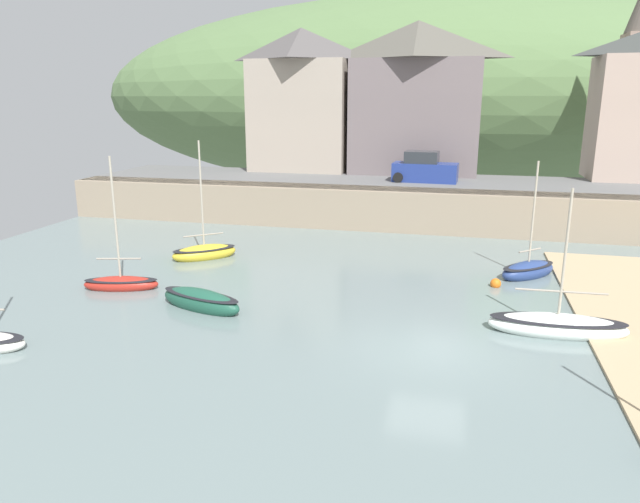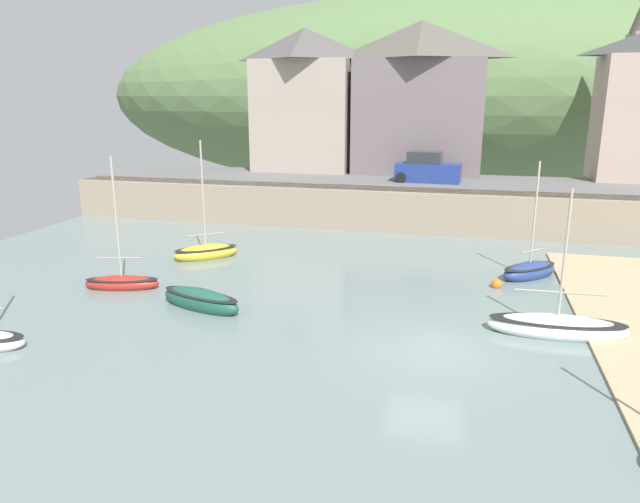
% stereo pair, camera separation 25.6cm
% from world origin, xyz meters
% --- Properties ---
extents(quay_seawall, '(48.00, 9.40, 2.40)m').
position_xyz_m(quay_seawall, '(0.00, 17.50, 1.36)').
color(quay_seawall, gray).
rests_on(quay_seawall, ground).
extents(hillside_backdrop, '(80.00, 44.00, 22.26)m').
position_xyz_m(hillside_backdrop, '(-3.73, 55.20, 7.79)').
color(hillside_backdrop, '#567445').
rests_on(hillside_backdrop, ground).
extents(waterfront_building_left, '(7.36, 5.19, 10.10)m').
position_xyz_m(waterfront_building_left, '(-11.07, 25.20, 7.54)').
color(waterfront_building_left, '#A39686').
rests_on(waterfront_building_left, ground).
extents(waterfront_building_centre, '(9.16, 4.92, 10.35)m').
position_xyz_m(waterfront_building_centre, '(-2.75, 25.20, 7.67)').
color(waterfront_building_centre, slate).
rests_on(waterfront_building_centre, ground).
extents(motorboat_with_cabin, '(2.96, 2.92, 5.29)m').
position_xyz_m(motorboat_with_cabin, '(3.79, 8.74, 0.30)').
color(motorboat_with_cabin, navy).
rests_on(motorboat_with_cabin, ground).
extents(dinghy_open_wooden, '(4.54, 1.49, 5.13)m').
position_xyz_m(dinghy_open_wooden, '(4.09, 2.16, 0.29)').
color(dinghy_open_wooden, white).
rests_on(dinghy_open_wooden, ground).
extents(rowboat_small_beached, '(3.74, 2.06, 0.98)m').
position_xyz_m(rowboat_small_beached, '(-8.56, 1.58, 0.30)').
color(rowboat_small_beached, '#1E523E').
rests_on(rowboat_small_beached, ground).
extents(sailboat_white_hull, '(3.21, 1.70, 5.63)m').
position_xyz_m(sailboat_white_hull, '(-12.77, 2.94, 0.27)').
color(sailboat_white_hull, '#AA281E').
rests_on(sailboat_white_hull, ground).
extents(sailboat_blue_trim, '(3.23, 2.99, 5.93)m').
position_xyz_m(sailboat_blue_trim, '(-11.43, 8.18, 0.30)').
color(sailboat_blue_trim, gold).
rests_on(sailboat_blue_trim, ground).
extents(parked_car_near_slipway, '(4.20, 1.95, 1.95)m').
position_xyz_m(parked_car_near_slipway, '(-1.66, 20.70, 3.20)').
color(parked_car_near_slipway, navy).
rests_on(parked_car_near_slipway, ground).
extents(mooring_buoy, '(0.45, 0.45, 0.45)m').
position_xyz_m(mooring_buoy, '(2.34, 6.89, 0.13)').
color(mooring_buoy, orange).
rests_on(mooring_buoy, ground).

